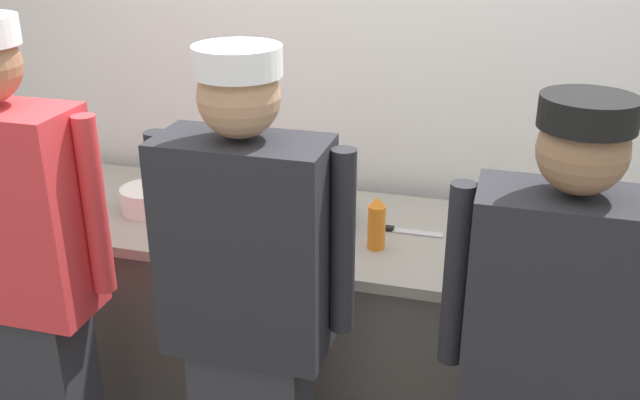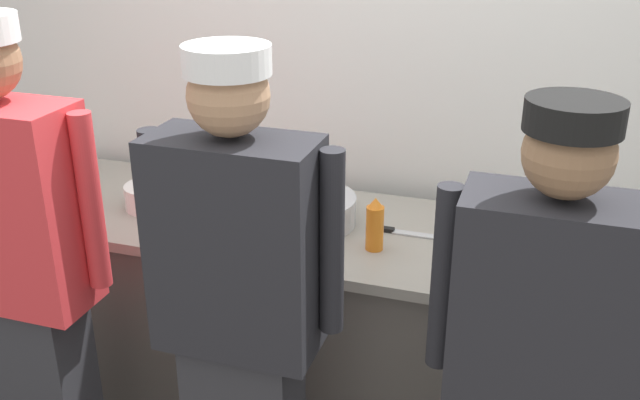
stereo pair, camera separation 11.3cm
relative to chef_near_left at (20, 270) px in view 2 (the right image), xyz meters
name	(u,v)px [view 2 (the right image)]	position (x,y,z in m)	size (l,w,h in m)	color
wall_back	(377,63)	(0.87, 1.23, 0.48)	(4.65, 0.10, 2.85)	white
prep_counter	(339,328)	(0.87, 0.72, -0.49)	(2.97, 0.76, 0.90)	#56514C
chef_near_left	(20,270)	(0.00, 0.00, 0.00)	(0.63, 0.24, 1.77)	#2D2D33
chef_center	(240,313)	(0.77, 0.02, -0.03)	(0.62, 0.24, 1.72)	#2D2D33
chef_far_right	(536,384)	(1.63, 0.00, -0.06)	(0.60, 0.24, 1.66)	#2D2D33
plate_stack_front	(152,196)	(0.09, 0.68, 0.00)	(0.22, 0.22, 0.10)	white
mixing_bowl_steel	(306,210)	(0.73, 0.73, 0.01)	(0.39, 0.39, 0.11)	#B7BABF
sheet_tray	(614,273)	(1.84, 0.66, -0.03)	(0.41, 0.28, 0.02)	#B7BABF
squeeze_bottle_primary	(375,225)	(1.04, 0.60, 0.05)	(0.06, 0.06, 0.20)	orange
squeeze_bottle_secondary	(58,181)	(-0.30, 0.61, 0.04)	(0.06, 0.06, 0.19)	#56A333
ramekin_green_sauce	(515,263)	(1.52, 0.61, -0.03)	(0.08, 0.08, 0.04)	white
ramekin_orange_sauce	(475,221)	(1.35, 0.90, -0.02)	(0.10, 0.10, 0.04)	white
ramekin_red_sauce	(202,185)	(0.19, 0.91, -0.03)	(0.09, 0.09, 0.04)	white
chefs_knife	(400,232)	(1.10, 0.75, -0.04)	(0.28, 0.03, 0.02)	#B7BABF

